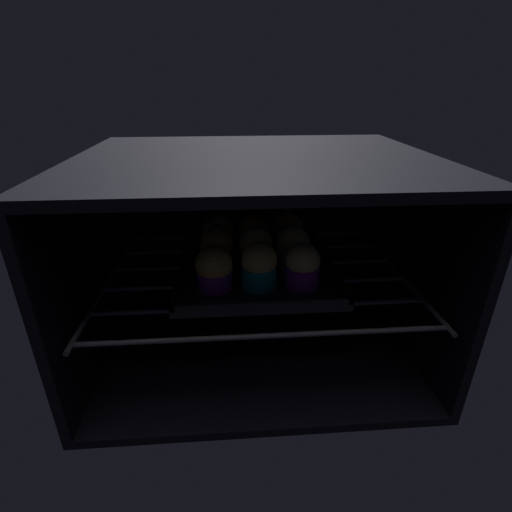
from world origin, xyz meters
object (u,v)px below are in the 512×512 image
(baking_tray, at_px, (256,269))
(muffin_row1_col1, at_px, (254,248))
(muffin_row2_col0, at_px, (218,234))
(muffin_row1_col0, at_px, (217,249))
(muffin_row2_col2, at_px, (288,232))
(muffin_row0_col0, at_px, (214,269))
(muffin_row2_col1, at_px, (255,234))
(muffin_row1_col2, at_px, (293,247))
(muffin_row0_col1, at_px, (261,265))
(muffin_row0_col2, at_px, (302,266))

(baking_tray, xyz_separation_m, muffin_row1_col1, (-0.00, 0.00, 0.04))
(baking_tray, xyz_separation_m, muffin_row2_col0, (-0.07, 0.07, 0.04))
(muffin_row1_col0, distance_m, muffin_row2_col2, 0.16)
(baking_tray, height_order, muffin_row2_col0, muffin_row2_col0)
(muffin_row0_col0, xyz_separation_m, muffin_row2_col0, (0.00, 0.14, 0.00))
(muffin_row2_col2, bearing_deg, muffin_row1_col0, -151.92)
(muffin_row1_col1, distance_m, muffin_row2_col1, 0.07)
(muffin_row1_col2, bearing_deg, muffin_row0_col0, -153.90)
(baking_tray, height_order, muffin_row0_col0, muffin_row0_col0)
(muffin_row0_col1, bearing_deg, muffin_row1_col1, 95.52)
(muffin_row0_col0, xyz_separation_m, muffin_row0_col2, (0.15, -0.00, 0.00))
(muffin_row0_col0, distance_m, muffin_row0_col2, 0.15)
(muffin_row0_col0, relative_size, muffin_row1_col2, 0.92)
(muffin_row0_col2, distance_m, muffin_row2_col0, 0.20)
(muffin_row0_col0, relative_size, muffin_row1_col0, 0.87)
(muffin_row0_col1, height_order, muffin_row1_col0, muffin_row1_col0)
(baking_tray, distance_m, muffin_row2_col0, 0.11)
(muffin_row1_col0, bearing_deg, muffin_row2_col0, 88.93)
(muffin_row2_col1, bearing_deg, muffin_row0_col1, -89.97)
(muffin_row0_col0, bearing_deg, muffin_row0_col2, -1.60)
(muffin_row0_col2, xyz_separation_m, muffin_row2_col0, (-0.14, 0.15, 0.00))
(muffin_row1_col0, bearing_deg, muffin_row2_col2, 28.08)
(muffin_row0_col0, xyz_separation_m, muffin_row0_col1, (0.08, 0.00, 0.00))
(muffin_row0_col0, relative_size, muffin_row2_col0, 0.93)
(baking_tray, bearing_deg, muffin_row1_col2, -0.97)
(muffin_row0_col1, distance_m, muffin_row2_col2, 0.16)
(muffin_row0_col0, bearing_deg, muffin_row2_col1, 61.92)
(muffin_row0_col1, distance_m, muffin_row1_col0, 0.10)
(muffin_row2_col0, relative_size, muffin_row2_col2, 0.97)
(muffin_row0_col1, height_order, muffin_row2_col1, muffin_row0_col1)
(muffin_row1_col2, distance_m, muffin_row2_col1, 0.10)
(muffin_row0_col2, distance_m, muffin_row2_col1, 0.16)
(baking_tray, bearing_deg, muffin_row2_col1, 87.79)
(muffin_row1_col1, distance_m, muffin_row2_col0, 0.10)
(baking_tray, relative_size, muffin_row1_col1, 3.48)
(muffin_row0_col2, height_order, muffin_row1_col1, muffin_row1_col1)
(muffin_row0_col1, xyz_separation_m, muffin_row2_col0, (-0.07, 0.14, 0.00))
(muffin_row0_col2, height_order, muffin_row1_col2, muffin_row1_col2)
(muffin_row0_col0, distance_m, muffin_row1_col2, 0.16)
(muffin_row0_col1, relative_size, muffin_row2_col2, 0.97)
(muffin_row2_col2, bearing_deg, muffin_row2_col1, -179.36)
(baking_tray, height_order, muffin_row1_col0, muffin_row1_col0)
(muffin_row0_col2, height_order, muffin_row1_col0, muffin_row1_col0)
(muffin_row0_col2, relative_size, muffin_row1_col0, 0.90)
(muffin_row1_col2, xyz_separation_m, muffin_row2_col0, (-0.14, 0.07, 0.00))
(muffin_row1_col1, bearing_deg, muffin_row2_col1, 84.68)
(muffin_row2_col2, bearing_deg, muffin_row1_col1, -134.79)
(muffin_row0_col1, relative_size, muffin_row1_col2, 0.99)
(muffin_row0_col1, relative_size, muffin_row2_col1, 1.04)
(muffin_row0_col0, xyz_separation_m, muffin_row1_col1, (0.07, 0.07, 0.00))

